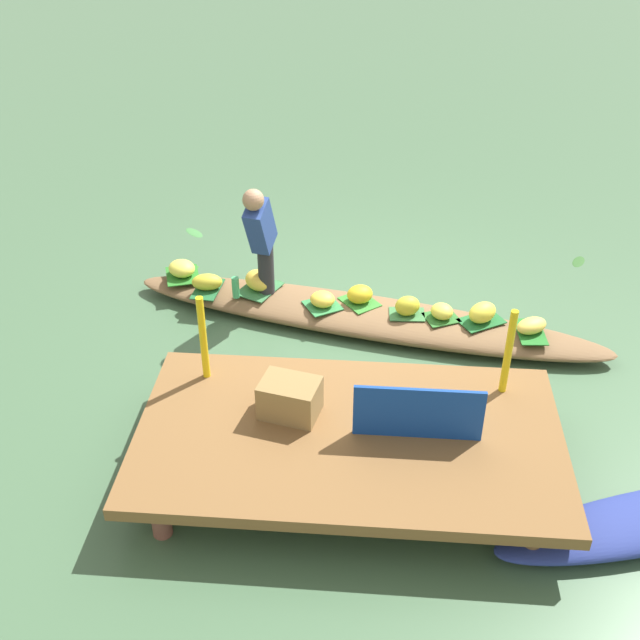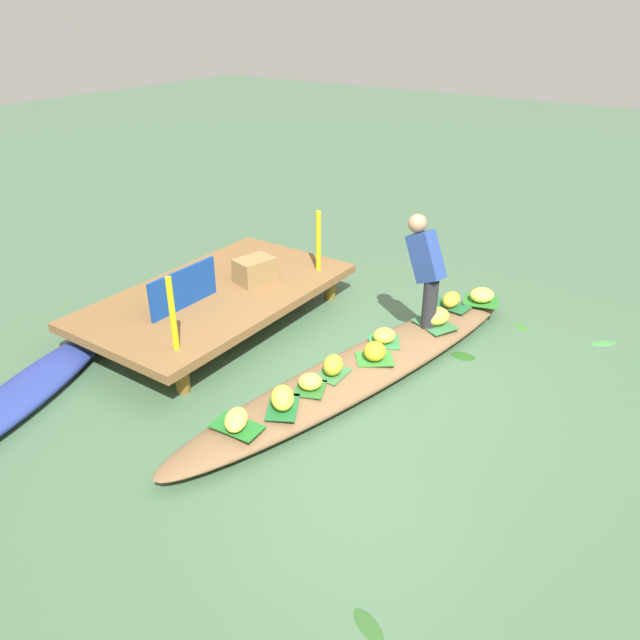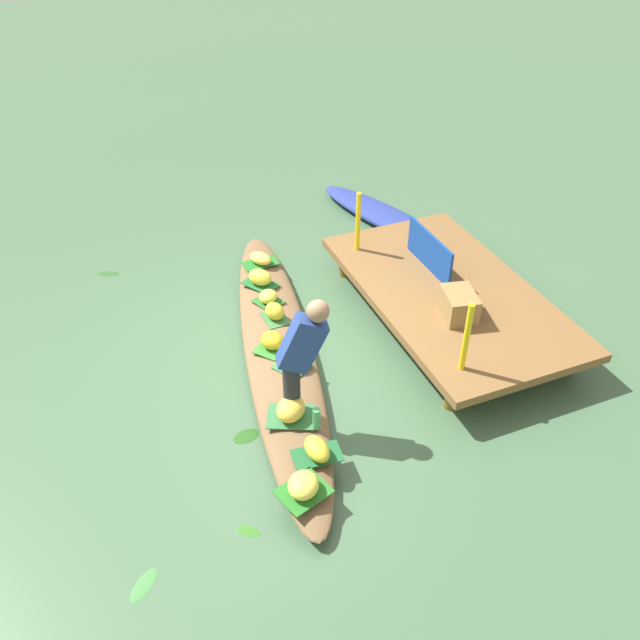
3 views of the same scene
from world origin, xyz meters
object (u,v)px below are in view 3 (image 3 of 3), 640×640
banana_bunch_6 (272,340)px  market_banner (429,251)px  banana_bunch_2 (317,449)px  produce_crate (459,305)px  banana_bunch_3 (268,296)px  banana_bunch_8 (303,485)px  banana_bunch_0 (260,258)px  water_bottle (316,419)px  vendor_person (301,352)px  moored_boat (387,218)px  banana_bunch_4 (293,360)px  banana_bunch_1 (260,277)px  banana_bunch_7 (275,311)px  banana_bunch_5 (291,409)px  vendor_boat (279,351)px

banana_bunch_6 → market_banner: bearing=103.1°
banana_bunch_2 → produce_crate: size_ratio=0.70×
banana_bunch_3 → banana_bunch_8: size_ratio=0.76×
banana_bunch_0 → water_bottle: water_bottle is taller
banana_bunch_8 → vendor_person: 1.14m
moored_boat → banana_bunch_4: (2.62, -2.42, 0.19)m
banana_bunch_1 → banana_bunch_2: bearing=-7.9°
banana_bunch_7 → market_banner: 1.96m
banana_bunch_4 → vendor_person: (0.60, -0.13, 0.62)m
banana_bunch_1 → market_banner: bearing=70.2°
moored_boat → banana_bunch_6: size_ratio=10.10×
banana_bunch_0 → banana_bunch_8: banana_bunch_8 is taller
banana_bunch_6 → market_banner: size_ratio=0.27×
banana_bunch_2 → banana_bunch_7: banana_bunch_7 is taller
banana_bunch_0 → banana_bunch_5: banana_bunch_5 is taller
banana_bunch_5 → banana_bunch_7: size_ratio=1.30×
moored_boat → banana_bunch_2: size_ratio=8.45×
moored_boat → banana_bunch_7: size_ratio=10.76×
banana_bunch_3 → banana_bunch_4: same height
market_banner → banana_bunch_2: bearing=-47.5°
banana_bunch_6 → produce_crate: bearing=76.4°
vendor_person → produce_crate: vendor_person is taller
moored_boat → water_bottle: 4.31m
banana_bunch_2 → banana_bunch_8: bearing=-38.3°
moored_boat → banana_bunch_5: 4.24m
banana_bunch_8 → vendor_person: (-0.90, 0.34, 0.61)m
banana_bunch_7 → vendor_person: vendor_person is taller
banana_bunch_4 → banana_bunch_3: bearing=173.7°
market_banner → banana_bunch_0: bearing=-122.6°
banana_bunch_2 → vendor_person: 0.85m
banana_bunch_1 → banana_bunch_8: (3.03, -0.62, -0.01)m
banana_bunch_0 → banana_bunch_2: bearing=-9.4°
banana_bunch_8 → water_bottle: size_ratio=1.30×
vendor_boat → produce_crate: size_ratio=10.90×
banana_bunch_3 → produce_crate: 2.14m
banana_bunch_0 → produce_crate: size_ratio=0.71×
water_bottle → banana_bunch_0: bearing=172.0°
banana_bunch_4 → banana_bunch_8: (1.50, -0.47, 0.01)m
banana_bunch_1 → banana_bunch_7: same height
banana_bunch_4 → vendor_boat: bearing=-177.8°
banana_bunch_3 → vendor_person: 1.87m
banana_bunch_0 → banana_bunch_3: 0.84m
vendor_boat → banana_bunch_4: size_ratio=19.72×
banana_bunch_4 → banana_bunch_6: (-0.36, -0.10, 0.02)m
moored_boat → banana_bunch_6: (2.26, -2.51, 0.21)m
market_banner → vendor_boat: bearing=-77.4°
moored_boat → banana_bunch_0: bearing=-91.4°
banana_bunch_3 → water_bottle: water_bottle is taller
banana_bunch_2 → banana_bunch_4: size_ratio=1.27×
banana_bunch_3 → banana_bunch_6: banana_bunch_6 is taller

